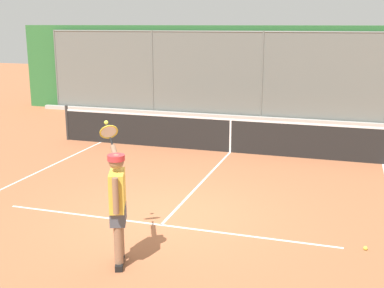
{
  "coord_description": "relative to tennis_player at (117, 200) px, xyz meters",
  "views": [
    {
      "loc": [
        -3.02,
        8.2,
        3.53
      ],
      "look_at": [
        0.02,
        -1.47,
        1.05
      ],
      "focal_mm": 46.4,
      "sensor_mm": 36.0,
      "label": 1
    }
  ],
  "objects": [
    {
      "name": "ground_plane",
      "position": [
        -0.07,
        -2.01,
        -1.01
      ],
      "size": [
        60.0,
        60.0,
        0.0
      ],
      "primitive_type": "plane",
      "color": "#A8603D"
    },
    {
      "name": "court_line_markings",
      "position": [
        -0.07,
        -1.27,
        -1.0
      ],
      "size": [
        8.11,
        9.88,
        0.01
      ],
      "color": "white",
      "rests_on": "ground"
    },
    {
      "name": "fence_backdrop",
      "position": [
        -0.07,
        -12.63,
        0.7
      ],
      "size": [
        20.3,
        1.37,
        3.45
      ],
      "color": "slate",
      "rests_on": "ground"
    },
    {
      "name": "tennis_net",
      "position": [
        -0.07,
        -6.97,
        -0.51
      ],
      "size": [
        10.43,
        0.09,
        1.07
      ],
      "color": "#2D2D2D",
      "rests_on": "ground"
    },
    {
      "name": "tennis_player",
      "position": [
        0.0,
        0.0,
        0.0
      ],
      "size": [
        0.84,
        1.24,
        2.0
      ],
      "rotation": [
        0.0,
        0.0,
        -1.2
      ],
      "color": "black",
      "rests_on": "ground"
    },
    {
      "name": "tennis_ball_mid_court",
      "position": [
        -3.55,
        -1.59,
        -0.97
      ],
      "size": [
        0.07,
        0.07,
        0.07
      ],
      "primitive_type": "sphere",
      "color": "#D6E042",
      "rests_on": "ground"
    }
  ]
}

